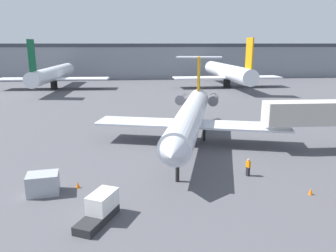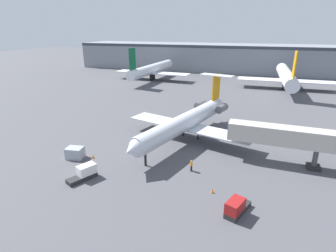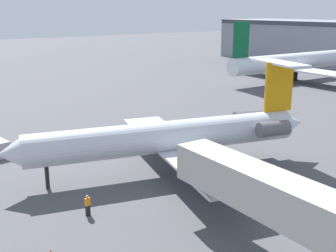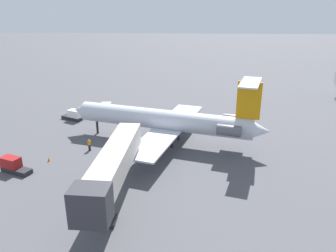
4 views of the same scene
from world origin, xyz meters
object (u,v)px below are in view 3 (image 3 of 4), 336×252
(regional_jet, at_px, (174,135))
(parked_airliner_west_end, at_px, (292,62))
(ground_crew_marshaller, at_px, (88,205))
(traffic_cone_near, at_px, (13,159))
(jet_bridge, at_px, (294,207))

(regional_jet, distance_m, parked_airliner_west_end, 60.34)
(ground_crew_marshaller, bearing_deg, traffic_cone_near, -176.28)
(regional_jet, xyz_separation_m, parked_airliner_west_end, (-28.16, 53.37, 0.46))
(parked_airliner_west_end, bearing_deg, jet_bridge, -51.78)
(ground_crew_marshaller, height_order, parked_airliner_west_end, parked_airliner_west_end)
(parked_airliner_west_end, bearing_deg, ground_crew_marshaller, -63.78)
(traffic_cone_near, distance_m, parked_airliner_west_end, 67.43)
(traffic_cone_near, bearing_deg, jet_bridge, 14.16)
(jet_bridge, xyz_separation_m, ground_crew_marshaller, (-13.93, -6.42, -3.54))
(jet_bridge, xyz_separation_m, traffic_cone_near, (-29.45, -7.43, -4.13))
(parked_airliner_west_end, bearing_deg, regional_jet, -62.18)
(jet_bridge, bearing_deg, regional_jet, 165.37)
(traffic_cone_near, xyz_separation_m, parked_airliner_west_end, (-16.16, 65.35, 3.84))
(traffic_cone_near, bearing_deg, ground_crew_marshaller, 3.72)
(ground_crew_marshaller, distance_m, traffic_cone_near, 15.57)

